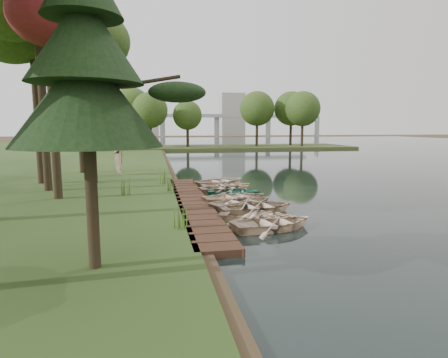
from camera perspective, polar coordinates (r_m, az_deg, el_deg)
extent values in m
plane|color=#3D2F1D|center=(19.66, -0.11, -3.99)|extent=(300.00, 300.00, 0.00)
cube|color=black|center=(51.52, 29.97, 2.42)|extent=(130.00, 200.00, 0.05)
cube|color=#3A2216|center=(19.40, -4.77, -3.73)|extent=(1.60, 16.00, 0.30)
cube|color=#3A451E|center=(69.96, -1.22, 4.85)|extent=(50.00, 14.00, 0.45)
cylinder|color=black|center=(69.91, -20.57, 6.50)|extent=(0.50, 0.50, 4.80)
sphere|color=#344D1A|center=(69.94, -20.72, 9.44)|extent=(5.60, 5.60, 5.60)
cylinder|color=black|center=(69.10, -15.08, 6.72)|extent=(0.50, 0.50, 4.80)
sphere|color=#344D1A|center=(69.13, -15.19, 9.70)|extent=(5.60, 5.60, 5.60)
cylinder|color=black|center=(68.92, -9.51, 6.88)|extent=(0.50, 0.50, 4.80)
sphere|color=#344D1A|center=(68.95, -9.58, 9.87)|extent=(5.60, 5.60, 5.60)
cylinder|color=black|center=(69.39, -3.96, 6.98)|extent=(0.50, 0.50, 4.80)
sphere|color=#344D1A|center=(69.42, -3.99, 9.95)|extent=(5.60, 5.60, 5.60)
cylinder|color=black|center=(70.49, 1.47, 7.01)|extent=(0.50, 0.50, 4.80)
sphere|color=#344D1A|center=(70.52, 1.48, 9.93)|extent=(5.60, 5.60, 5.60)
cylinder|color=black|center=(72.20, 6.69, 6.98)|extent=(0.50, 0.50, 4.80)
sphere|color=#344D1A|center=(72.22, 6.73, 9.84)|extent=(5.60, 5.60, 5.60)
cylinder|color=black|center=(74.46, 11.62, 6.90)|extent=(0.50, 0.50, 4.80)
sphere|color=#344D1A|center=(74.48, 11.70, 9.67)|extent=(5.60, 5.60, 5.60)
cube|color=#A5A5A0|center=(139.61, -5.23, 9.59)|extent=(90.00, 4.00, 1.20)
cylinder|color=#A5A5A0|center=(139.87, -17.64, 7.61)|extent=(1.80, 1.80, 8.00)
cylinder|color=#A5A5A0|center=(138.94, -9.35, 7.88)|extent=(1.80, 1.80, 8.00)
cylinder|color=#A5A5A0|center=(140.88, -1.12, 7.98)|extent=(1.80, 1.80, 8.00)
cylinder|color=#A5A5A0|center=(145.56, 6.75, 7.93)|extent=(1.80, 1.80, 8.00)
cylinder|color=#A5A5A0|center=(152.74, 13.99, 7.75)|extent=(1.80, 1.80, 8.00)
cube|color=#A5A5A0|center=(162.47, 1.21, 9.75)|extent=(10.00, 8.00, 18.00)
cube|color=#A5A5A0|center=(163.91, -11.36, 8.53)|extent=(8.00, 8.00, 12.00)
imported|color=beige|center=(14.99, 7.47, -6.29)|extent=(3.85, 3.08, 0.71)
imported|color=beige|center=(16.02, 5.16, -5.36)|extent=(3.99, 3.51, 0.69)
imported|color=beige|center=(17.62, 5.01, -3.99)|extent=(4.06, 3.17, 0.77)
imported|color=beige|center=(18.66, 2.90, -3.34)|extent=(4.30, 3.80, 0.74)
imported|color=beige|center=(19.98, 1.72, -2.59)|extent=(3.95, 3.15, 0.73)
imported|color=#318870|center=(21.84, 1.53, -1.79)|extent=(3.54, 2.90, 0.64)
imported|color=beige|center=(23.07, 0.16, -1.22)|extent=(3.54, 2.76, 0.67)
imported|color=beige|center=(24.07, 0.29, -0.84)|extent=(3.39, 2.54, 0.67)
imported|color=beige|center=(25.62, -0.56, -0.19)|extent=(4.42, 3.83, 0.77)
imported|color=beige|center=(30.56, -15.52, 1.20)|extent=(3.18, 2.34, 0.64)
cylinder|color=black|center=(21.46, -24.65, 10.28)|extent=(0.44, 0.44, 9.82)
ellipsoid|color=maroon|center=(22.27, -25.45, 22.98)|extent=(3.41, 3.41, 2.90)
cylinder|color=black|center=(24.47, -25.92, 11.05)|extent=(0.46, 0.46, 10.85)
cylinder|color=black|center=(26.60, -19.55, 9.13)|extent=(0.42, 0.42, 9.03)
ellipsoid|color=#344D1A|center=(27.10, -20.02, 18.70)|extent=(4.49, 4.49, 3.82)
cylinder|color=black|center=(27.83, -26.68, 10.60)|extent=(0.46, 0.46, 10.90)
ellipsoid|color=#344D1A|center=(28.68, -27.42, 21.52)|extent=(5.86, 5.86, 4.98)
cylinder|color=black|center=(32.97, -21.13, 8.80)|extent=(0.42, 0.42, 9.09)
ellipsoid|color=#344D1A|center=(33.38, -21.54, 16.62)|extent=(4.91, 4.91, 4.18)
cylinder|color=black|center=(10.51, -19.49, -2.80)|extent=(0.32, 0.32, 3.81)
cone|color=black|center=(10.36, -20.19, 11.80)|extent=(3.80, 3.80, 2.60)
cone|color=black|center=(10.56, -20.59, 19.52)|extent=(2.90, 2.90, 2.25)
cone|color=#3F661E|center=(14.14, -6.65, -5.53)|extent=(0.60, 0.60, 0.98)
cone|color=#3F661E|center=(21.51, -14.75, -1.06)|extent=(0.60, 0.60, 0.99)
cone|color=#3F661E|center=(22.12, -8.17, -0.62)|extent=(0.60, 0.60, 1.00)
cone|color=#3F661E|center=(25.22, -9.45, 0.43)|extent=(0.60, 0.60, 1.02)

